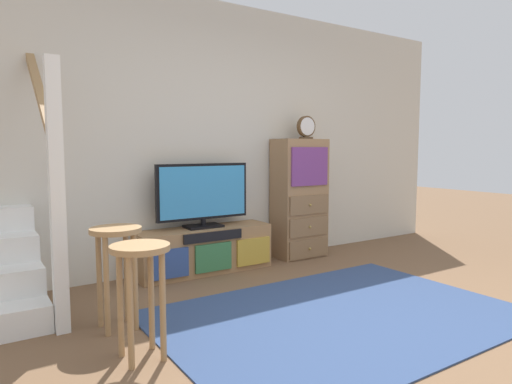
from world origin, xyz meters
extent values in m
plane|color=brown|center=(0.00, 0.00, 0.00)|extent=(20.00, 20.00, 0.00)
cube|color=beige|center=(0.00, 2.46, 1.35)|extent=(6.40, 0.12, 2.70)
cube|color=navy|center=(0.00, 0.60, 0.01)|extent=(2.60, 1.80, 0.01)
cube|color=#997047|center=(-0.30, 2.20, 0.22)|extent=(1.35, 0.36, 0.44)
cube|color=#2D4784|center=(-0.75, 2.01, 0.19)|extent=(0.38, 0.02, 0.27)
cube|color=#337042|center=(-0.30, 2.01, 0.19)|extent=(0.38, 0.02, 0.27)
cube|color=#B79333|center=(0.15, 2.01, 0.19)|extent=(0.38, 0.02, 0.27)
cube|color=black|center=(-0.30, 2.01, 0.39)|extent=(0.61, 0.02, 0.09)
cube|color=black|center=(-0.30, 2.22, 0.46)|extent=(0.36, 0.22, 0.02)
cylinder|color=black|center=(-0.30, 2.22, 0.50)|extent=(0.05, 0.05, 0.06)
cube|color=black|center=(-0.30, 2.22, 0.80)|extent=(0.96, 0.05, 0.54)
cube|color=#338CCC|center=(-0.30, 2.19, 0.80)|extent=(0.91, 0.01, 0.49)
cube|color=#93704C|center=(0.89, 2.21, 0.66)|extent=(0.58, 0.34, 1.32)
cube|color=brown|center=(0.89, 2.03, 0.12)|extent=(0.53, 0.02, 0.20)
sphere|color=olive|center=(0.89, 2.01, 0.12)|extent=(0.03, 0.03, 0.03)
cube|color=brown|center=(0.89, 2.03, 0.36)|extent=(0.53, 0.02, 0.20)
sphere|color=olive|center=(0.89, 2.01, 0.36)|extent=(0.03, 0.03, 0.03)
cube|color=brown|center=(0.89, 2.03, 0.61)|extent=(0.53, 0.02, 0.20)
sphere|color=olive|center=(0.89, 2.01, 0.61)|extent=(0.03, 0.03, 0.03)
cube|color=#70387F|center=(0.89, 2.03, 1.02)|extent=(0.49, 0.02, 0.42)
cube|color=#4C3823|center=(0.96, 2.19, 1.33)|extent=(0.14, 0.08, 0.02)
cylinder|color=brown|center=(0.96, 2.19, 1.46)|extent=(0.23, 0.04, 0.23)
cylinder|color=silver|center=(0.96, 2.16, 1.46)|extent=(0.20, 0.01, 0.20)
cube|color=white|center=(-1.75, 1.40, 0.90)|extent=(0.09, 0.09, 1.80)
cube|color=#9E7547|center=(-1.75, 2.05, 1.70)|extent=(0.06, 1.33, 0.99)
cylinder|color=#A37A4C|center=(-1.52, 0.65, 0.32)|extent=(0.04, 0.04, 0.64)
cylinder|color=#A37A4C|center=(-1.34, 0.65, 0.32)|extent=(0.04, 0.04, 0.64)
cylinder|color=#A37A4C|center=(-1.52, 0.84, 0.32)|extent=(0.04, 0.04, 0.64)
cylinder|color=#A37A4C|center=(-1.34, 0.84, 0.32)|extent=(0.04, 0.04, 0.64)
cylinder|color=#A37A4C|center=(-1.43, 0.74, 0.66)|extent=(0.34, 0.34, 0.03)
cylinder|color=#A37A4C|center=(-1.51, 1.17, 0.33)|extent=(0.04, 0.04, 0.66)
cylinder|color=#A37A4C|center=(-1.33, 1.17, 0.33)|extent=(0.04, 0.04, 0.66)
cylinder|color=#A37A4C|center=(-1.51, 1.36, 0.33)|extent=(0.04, 0.04, 0.66)
cylinder|color=#A37A4C|center=(-1.33, 1.36, 0.33)|extent=(0.04, 0.04, 0.66)
cylinder|color=#A37A4C|center=(-1.42, 1.27, 0.68)|extent=(0.34, 0.34, 0.03)
camera|label=1|loc=(-2.24, -1.72, 1.22)|focal=31.46mm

